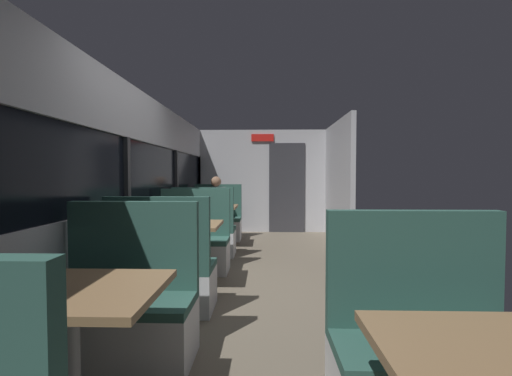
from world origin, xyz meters
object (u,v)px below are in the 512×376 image
(bench_near_window_facing_entry, at_px, (126,314))
(bench_mid_window_facing_entry, at_px, (193,247))
(bench_front_aisle_facing_entry, at_px, (425,364))
(seated_passenger, at_px, (216,213))
(dining_table_mid_window, at_px, (181,232))
(bench_far_window_facing_end, at_px, (205,235))
(bench_far_window_facing_entry, at_px, (217,223))
(dining_table_far_window, at_px, (212,211))
(bench_mid_window_facing_end, at_px, (163,277))
(dining_table_near_window, at_px, (68,308))

(bench_near_window_facing_entry, bearing_deg, bench_mid_window_facing_entry, 90.00)
(bench_front_aisle_facing_entry, xyz_separation_m, seated_passenger, (-1.79, 5.10, 0.21))
(dining_table_mid_window, bearing_deg, bench_far_window_facing_end, 90.00)
(bench_near_window_facing_entry, relative_size, bench_far_window_facing_entry, 1.00)
(bench_far_window_facing_end, bearing_deg, dining_table_far_window, 90.00)
(dining_table_mid_window, bearing_deg, seated_passenger, 90.00)
(dining_table_mid_window, xyz_separation_m, seated_passenger, (0.00, 2.91, -0.10))
(bench_near_window_facing_entry, height_order, seated_passenger, seated_passenger)
(bench_near_window_facing_entry, height_order, bench_far_window_facing_end, same)
(bench_mid_window_facing_entry, distance_m, dining_table_far_window, 1.62)
(dining_table_mid_window, distance_m, seated_passenger, 2.91)
(bench_mid_window_facing_end, distance_m, seated_passenger, 3.62)
(bench_mid_window_facing_entry, height_order, bench_far_window_facing_entry, same)
(bench_far_window_facing_end, xyz_separation_m, bench_front_aisle_facing_entry, (1.79, -3.77, 0.00))
(dining_table_mid_window, xyz_separation_m, bench_far_window_facing_end, (0.00, 1.59, -0.31))
(bench_near_window_facing_entry, distance_m, bench_far_window_facing_end, 3.17)
(dining_table_mid_window, height_order, bench_mid_window_facing_entry, bench_mid_window_facing_entry)
(dining_table_near_window, xyz_separation_m, dining_table_far_window, (0.00, 4.57, 0.00))
(bench_near_window_facing_entry, xyz_separation_m, bench_far_window_facing_entry, (0.00, 4.57, 0.00))
(bench_mid_window_facing_entry, relative_size, seated_passenger, 0.87)
(dining_table_near_window, bearing_deg, seated_passenger, 90.00)
(bench_mid_window_facing_end, height_order, bench_front_aisle_facing_entry, same)
(dining_table_near_window, bearing_deg, bench_far_window_facing_entry, 90.00)
(bench_mid_window_facing_entry, bearing_deg, dining_table_near_window, -90.00)
(dining_table_near_window, height_order, bench_far_window_facing_entry, bench_far_window_facing_entry)
(dining_table_mid_window, distance_m, dining_table_far_window, 2.29)
(bench_near_window_facing_entry, distance_m, bench_mid_window_facing_end, 0.89)
(bench_front_aisle_facing_entry, height_order, seated_passenger, seated_passenger)
(bench_far_window_facing_end, height_order, bench_far_window_facing_entry, same)
(dining_table_mid_window, distance_m, bench_far_window_facing_entry, 3.00)
(bench_near_window_facing_entry, distance_m, dining_table_mid_window, 1.62)
(bench_mid_window_facing_entry, distance_m, bench_far_window_facing_end, 0.89)
(dining_table_mid_window, height_order, dining_table_far_window, same)
(dining_table_mid_window, xyz_separation_m, bench_front_aisle_facing_entry, (1.79, -2.19, -0.31))
(dining_table_near_window, bearing_deg, bench_mid_window_facing_end, 90.00)
(bench_near_window_facing_entry, relative_size, dining_table_far_window, 1.22)
(bench_mid_window_facing_end, bearing_deg, seated_passenger, 90.00)
(bench_near_window_facing_entry, xyz_separation_m, dining_table_mid_window, (0.00, 1.59, 0.31))
(bench_near_window_facing_entry, distance_m, bench_front_aisle_facing_entry, 1.89)
(bench_far_window_facing_entry, bearing_deg, bench_near_window_facing_entry, -90.00)
(bench_mid_window_facing_entry, height_order, dining_table_far_window, bench_mid_window_facing_entry)
(dining_table_near_window, relative_size, dining_table_far_window, 1.00)
(bench_mid_window_facing_end, height_order, dining_table_far_window, bench_mid_window_facing_end)
(dining_table_near_window, xyz_separation_m, bench_far_window_facing_entry, (0.00, 5.27, -0.31))
(bench_far_window_facing_entry, height_order, seated_passenger, seated_passenger)
(bench_far_window_facing_end, bearing_deg, seated_passenger, 90.00)
(dining_table_far_window, height_order, bench_front_aisle_facing_entry, bench_front_aisle_facing_entry)
(dining_table_mid_window, height_order, bench_front_aisle_facing_entry, bench_front_aisle_facing_entry)
(bench_mid_window_facing_end, bearing_deg, bench_far_window_facing_entry, 90.00)
(dining_table_near_window, distance_m, bench_near_window_facing_entry, 0.77)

